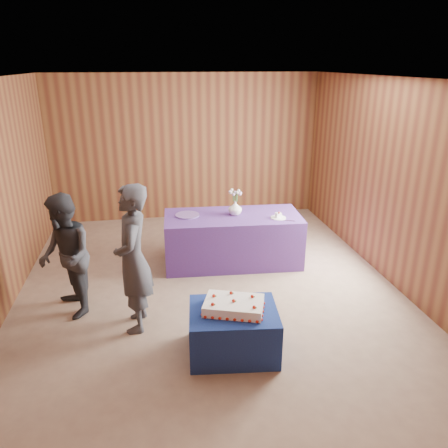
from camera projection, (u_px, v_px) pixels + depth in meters
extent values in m
plane|color=gray|center=(209.00, 288.00, 5.90)|extent=(6.00, 6.00, 0.00)
cube|color=brown|center=(186.00, 148.00, 8.20)|extent=(5.00, 0.04, 2.70)
cube|color=brown|center=(275.00, 329.00, 2.66)|extent=(5.00, 0.04, 2.70)
cube|color=brown|center=(393.00, 183.00, 5.83)|extent=(0.04, 6.00, 2.70)
cube|color=white|center=(206.00, 78.00, 4.96)|extent=(5.00, 6.00, 0.04)
cube|color=navy|center=(233.00, 331.00, 4.53)|extent=(0.97, 0.79, 0.50)
cube|color=#4E3187|center=(233.00, 239.00, 6.55)|extent=(2.05, 1.02, 0.75)
cube|color=white|center=(234.00, 306.00, 4.43)|extent=(0.68, 0.56, 0.11)
sphere|color=#B61C0E|center=(202.00, 317.00, 4.30)|extent=(0.03, 0.03, 0.03)
sphere|color=#B61C0E|center=(261.00, 322.00, 4.21)|extent=(0.03, 0.03, 0.03)
sphere|color=#B61C0E|center=(209.00, 297.00, 4.66)|extent=(0.03, 0.03, 0.03)
sphere|color=#B61C0E|center=(264.00, 301.00, 4.58)|extent=(0.03, 0.03, 0.03)
sphere|color=#B61C0E|center=(215.00, 303.00, 4.34)|extent=(0.04, 0.04, 0.04)
cone|color=#1D6316|center=(217.00, 304.00, 4.34)|extent=(0.02, 0.03, 0.02)
sphere|color=#B61C0E|center=(250.00, 296.00, 4.46)|extent=(0.04, 0.04, 0.04)
cone|color=#1D6316|center=(253.00, 297.00, 4.47)|extent=(0.02, 0.03, 0.02)
sphere|color=#B61C0E|center=(234.00, 299.00, 4.40)|extent=(0.04, 0.04, 0.04)
cone|color=#1D6316|center=(236.00, 300.00, 4.41)|extent=(0.02, 0.03, 0.02)
imported|color=white|center=(235.00, 208.00, 6.42)|extent=(0.23, 0.23, 0.21)
cylinder|color=#29682E|center=(237.00, 197.00, 6.36)|extent=(0.01, 0.01, 0.13)
sphere|color=#C6A6D7|center=(241.00, 192.00, 6.35)|extent=(0.04, 0.04, 0.04)
cylinder|color=#29682E|center=(237.00, 196.00, 6.38)|extent=(0.01, 0.01, 0.13)
sphere|color=silver|center=(239.00, 191.00, 6.39)|extent=(0.04, 0.04, 0.04)
cylinder|color=#29682E|center=(235.00, 196.00, 6.39)|extent=(0.01, 0.01, 0.13)
sphere|color=#C6A6D7|center=(235.00, 191.00, 6.41)|extent=(0.04, 0.04, 0.04)
cylinder|color=#29682E|center=(234.00, 196.00, 6.38)|extent=(0.01, 0.01, 0.13)
sphere|color=silver|center=(232.00, 191.00, 6.39)|extent=(0.04, 0.04, 0.04)
cylinder|color=#29682E|center=(233.00, 197.00, 6.36)|extent=(0.01, 0.01, 0.13)
sphere|color=#C6A6D7|center=(230.00, 192.00, 6.35)|extent=(0.04, 0.04, 0.04)
cylinder|color=#29682E|center=(233.00, 197.00, 6.34)|extent=(0.01, 0.01, 0.13)
sphere|color=silver|center=(231.00, 193.00, 6.30)|extent=(0.04, 0.04, 0.04)
cylinder|color=#29682E|center=(235.00, 198.00, 6.33)|extent=(0.01, 0.01, 0.13)
sphere|color=#C6A6D7|center=(233.00, 194.00, 6.27)|extent=(0.04, 0.04, 0.04)
cylinder|color=#29682E|center=(236.00, 198.00, 6.33)|extent=(0.01, 0.01, 0.13)
sphere|color=silver|center=(237.00, 194.00, 6.27)|extent=(0.04, 0.04, 0.04)
cylinder|color=#29682E|center=(237.00, 197.00, 6.34)|extent=(0.01, 0.01, 0.13)
sphere|color=#C6A6D7|center=(240.00, 193.00, 6.30)|extent=(0.04, 0.04, 0.04)
cylinder|color=#6D4E9D|center=(187.00, 215.00, 6.40)|extent=(0.45, 0.45, 0.02)
cylinder|color=white|center=(278.00, 218.00, 6.31)|extent=(0.26, 0.26, 0.01)
cube|color=white|center=(278.00, 215.00, 6.30)|extent=(0.09, 0.08, 0.07)
sphere|color=#B61C0E|center=(279.00, 213.00, 6.26)|extent=(0.03, 0.03, 0.03)
cube|color=#BBBABF|center=(286.00, 220.00, 6.22)|extent=(0.24, 0.14, 0.00)
imported|color=#383A43|center=(133.00, 259.00, 4.78)|extent=(0.44, 0.64, 1.69)
imported|color=#2E2F37|center=(66.00, 257.00, 5.07)|extent=(0.79, 0.88, 1.49)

